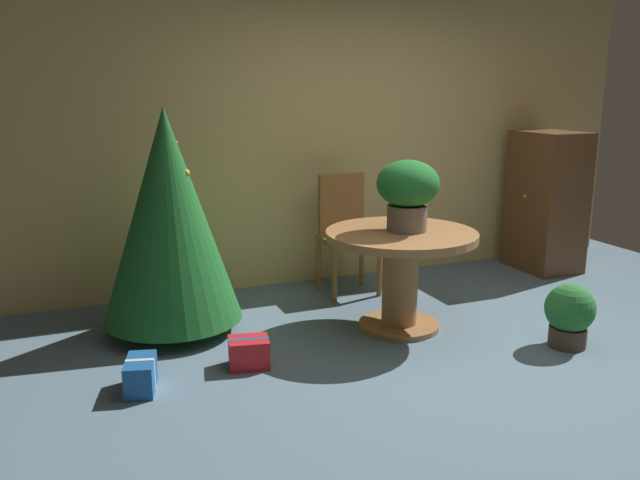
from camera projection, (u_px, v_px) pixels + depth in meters
ground_plane at (480, 363)px, 4.23m from camera, size 6.60×6.60×0.00m
back_wall_panel at (343, 137)px, 5.91m from camera, size 6.00×0.10×2.60m
round_dining_table at (401, 261)px, 4.74m from camera, size 1.10×1.10×0.74m
flower_vase at (408, 190)px, 4.64m from camera, size 0.45×0.45×0.51m
wooden_chair_far at (345, 227)px, 5.61m from camera, size 0.46×0.39×1.02m
holiday_tree at (169, 216)px, 4.60m from camera, size 0.99×0.99×1.62m
gift_box_blue at (141, 375)px, 3.84m from camera, size 0.23×0.33×0.20m
gift_box_red at (249, 353)px, 4.17m from camera, size 0.29×0.25×0.19m
wooden_cabinet at (546, 201)px, 6.28m from camera, size 0.52×0.66×1.33m
potted_plant at (569, 314)px, 4.46m from camera, size 0.34×0.34×0.45m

